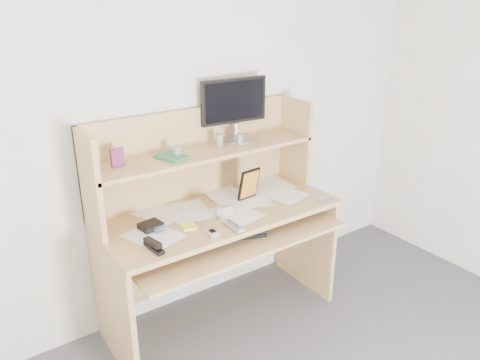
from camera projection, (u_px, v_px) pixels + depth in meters
back_wall at (190, 116)px, 2.78m from camera, size 3.60×0.04×2.50m
desk at (213, 215)px, 2.80m from camera, size 1.40×0.70×1.30m
paper_clutter at (220, 210)px, 2.72m from camera, size 1.32×0.54×0.01m
keyboard at (223, 233)px, 2.65m from camera, size 0.50×0.33×0.03m
tv_remote at (233, 226)px, 2.52m from camera, size 0.04×0.16×0.02m
flip_phone at (211, 231)px, 2.45m from camera, size 0.05×0.09×0.02m
stapler at (154, 245)px, 2.29m from camera, size 0.05×0.15×0.04m
wallet at (151, 226)px, 2.50m from camera, size 0.13×0.11×0.03m
sticky_note_pad at (189, 227)px, 2.53m from camera, size 0.09×0.09×0.01m
digital_camera at (224, 211)px, 2.64m from camera, size 0.10×0.06×0.06m
game_case at (249, 184)px, 2.83m from camera, size 0.14×0.03×0.20m
blue_pen at (325, 200)px, 2.83m from camera, size 0.13×0.02×0.01m
card_box at (117, 158)px, 2.44m from camera, size 0.07×0.03×0.10m
shelf_book at (172, 157)px, 2.57m from camera, size 0.17×0.20×0.02m
chip_stack_a at (177, 152)px, 2.59m from camera, size 0.05×0.05×0.06m
chip_stack_b at (219, 140)px, 2.78m from camera, size 0.05×0.05×0.07m
chip_stack_c at (239, 140)px, 2.81m from camera, size 0.06×0.06×0.05m
chip_stack_d at (240, 140)px, 2.79m from camera, size 0.04×0.04×0.07m
monitor at (234, 107)px, 2.85m from camera, size 0.44×0.22×0.38m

